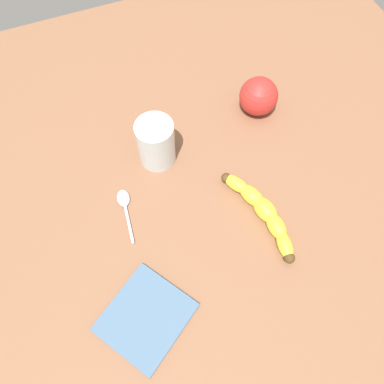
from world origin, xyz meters
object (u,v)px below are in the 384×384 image
Objects in this scene: apple_fruit at (259,96)px; banana at (262,211)px; teaspoon at (124,201)px; smoothie_glass at (156,143)px.

banana is at bearing 65.77° from apple_fruit.
banana is 25.36cm from apple_fruit.
apple_fruit reaches higher than teaspoon.
banana is at bearing -111.68° from teaspoon.
banana is 1.82× the size of teaspoon.
smoothie_glass is (13.45, -19.28, 3.08)cm from banana.
smoothie_glass reaches higher than banana.
teaspoon is (9.33, 7.16, -4.43)cm from smoothie_glass.
banana reaches higher than teaspoon.
banana is 2.06× the size of smoothie_glass.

